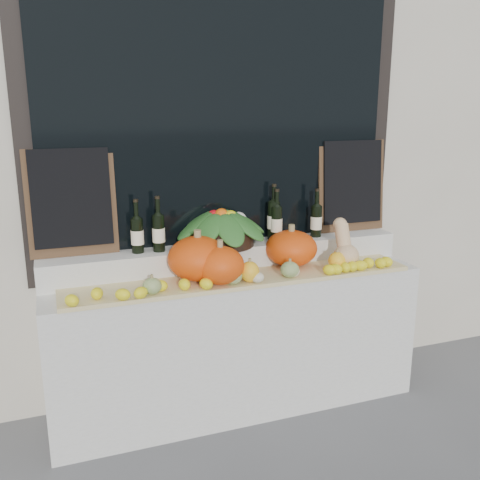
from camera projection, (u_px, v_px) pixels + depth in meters
name	position (u px, v px, depth m)	size (l,w,h in m)	color
storefront_facade	(200.00, 50.00, 3.59)	(7.00, 0.94, 4.50)	beige
display_sill	(236.00, 341.00, 3.39)	(2.30, 0.55, 0.88)	silver
rear_tier	(228.00, 256.00, 3.40)	(2.30, 0.25, 0.16)	silver
straw_bedding	(243.00, 279.00, 3.16)	(2.10, 0.32, 0.03)	tan
pumpkin_left	(198.00, 258.00, 3.09)	(0.35, 0.35, 0.26)	#ED4D0C
pumpkin_right	(291.00, 248.00, 3.36)	(0.33, 0.33, 0.23)	#ED4D0C
pumpkin_center	(220.00, 265.00, 3.02)	(0.27, 0.27, 0.22)	#ED4D0C
butternut_squash	(345.00, 248.00, 3.35)	(0.16, 0.22, 0.30)	#E2B585
decorative_gourds	(262.00, 272.00, 3.09)	(1.26, 0.16, 0.14)	#35681F
lemon_heap	(250.00, 278.00, 3.05)	(2.20, 0.16, 0.06)	yellow
produce_bowl	(222.00, 227.00, 3.32)	(0.61, 0.61, 0.24)	black
wine_bottle_far_left	(137.00, 235.00, 3.16)	(0.08, 0.08, 0.32)	black
wine_bottle_near_left	(159.00, 232.00, 3.18)	(0.08, 0.08, 0.33)	black
wine_bottle_tall	(274.00, 220.00, 3.47)	(0.08, 0.08, 0.36)	black
wine_bottle_near_right	(276.00, 223.00, 3.45)	(0.08, 0.08, 0.33)	black
wine_bottle_far_right	(316.00, 221.00, 3.54)	(0.08, 0.08, 0.32)	black
chalkboard_left	(72.00, 201.00, 3.05)	(0.50, 0.08, 0.62)	#4C331E
chalkboard_right	(352.00, 184.00, 3.65)	(0.50, 0.08, 0.62)	#4C331E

